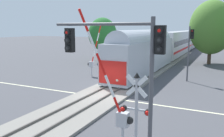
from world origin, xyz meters
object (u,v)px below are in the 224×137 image
(crossing_gate_near, at_px, (118,105))
(traffic_signal_far_side, at_px, (190,45))
(crossing_gate_far, at_px, (92,60))
(elm_centre_background, at_px, (211,27))
(commuter_train, at_px, (177,42))
(oak_behind_train, at_px, (103,34))
(traffic_signal_near_right, at_px, (122,58))
(crossing_signal_mast, at_px, (136,107))

(crossing_gate_near, distance_m, traffic_signal_far_side, 16.32)
(crossing_gate_far, distance_m, elm_centre_background, 20.60)
(commuter_train, relative_size, oak_behind_train, 8.90)
(crossing_gate_near, height_order, elm_centre_background, elm_centre_background)
(traffic_signal_near_right, bearing_deg, crossing_gate_far, 124.03)
(elm_centre_background, bearing_deg, traffic_signal_near_right, -92.20)
(commuter_train, xyz_separation_m, oak_behind_train, (-9.38, -14.96, 1.92))
(traffic_signal_near_right, bearing_deg, crossing_signal_mast, 77.43)
(crossing_signal_mast, xyz_separation_m, oak_behind_train, (-15.28, 25.64, 2.28))
(crossing_gate_near, xyz_separation_m, crossing_gate_far, (-9.64, 13.99, -0.13))
(commuter_train, distance_m, oak_behind_train, 17.76)
(commuter_train, distance_m, crossing_gate_near, 40.24)
(commuter_train, distance_m, crossing_gate_far, 26.43)
(commuter_train, distance_m, crossing_signal_mast, 41.03)
(crossing_gate_near, bearing_deg, commuter_train, 96.77)
(crossing_signal_mast, xyz_separation_m, crossing_gate_far, (-10.80, 14.65, -0.41))
(crossing_signal_mast, height_order, traffic_signal_far_side, traffic_signal_far_side)
(commuter_train, bearing_deg, crossing_gate_near, -83.23)
(traffic_signal_far_side, xyz_separation_m, oak_behind_train, (-15.14, 8.81, 0.73))
(crossing_signal_mast, bearing_deg, traffic_signal_near_right, -102.57)
(traffic_signal_near_right, bearing_deg, elm_centre_background, 87.80)
(elm_centre_background, bearing_deg, crossing_gate_far, -125.66)
(traffic_signal_near_right, distance_m, elm_centre_background, 32.15)
(crossing_gate_near, bearing_deg, traffic_signal_far_side, 86.41)
(crossing_signal_mast, distance_m, traffic_signal_near_right, 2.47)
(crossing_gate_near, height_order, traffic_signal_far_side, crossing_gate_near)
(crossing_gate_far, height_order, oak_behind_train, oak_behind_train)
(traffic_signal_near_right, height_order, elm_centre_background, elm_centre_background)
(crossing_signal_mast, xyz_separation_m, elm_centre_background, (1.01, 31.10, 3.38))
(crossing_gate_near, distance_m, traffic_signal_near_right, 3.15)
(crossing_gate_far, height_order, traffic_signal_near_right, crossing_gate_far)
(traffic_signal_far_side, xyz_separation_m, elm_centre_background, (1.14, 14.26, 1.83))
(crossing_gate_near, xyz_separation_m, traffic_signal_far_side, (1.02, 16.18, 1.82))
(traffic_signal_far_side, distance_m, oak_behind_train, 17.53)
(elm_centre_background, height_order, oak_behind_train, elm_centre_background)
(crossing_gate_near, relative_size, traffic_signal_far_side, 1.13)
(elm_centre_background, bearing_deg, oak_behind_train, -161.48)
(commuter_train, relative_size, crossing_signal_mast, 16.87)
(traffic_signal_near_right, bearing_deg, crossing_gate_near, 119.16)
(crossing_gate_near, xyz_separation_m, crossing_signal_mast, (1.16, -0.65, 0.27))
(traffic_signal_near_right, bearing_deg, traffic_signal_far_side, 89.72)
(crossing_gate_far, xyz_separation_m, elm_centre_background, (11.80, 16.45, 3.78))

